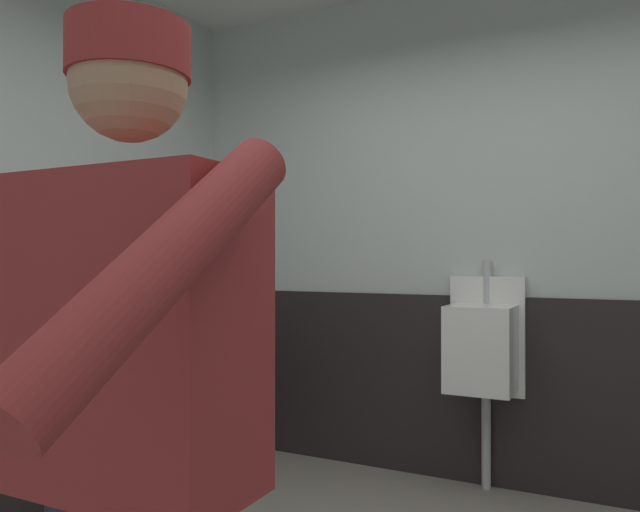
# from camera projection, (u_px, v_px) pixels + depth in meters

# --- Properties ---
(wall_back) EXTENTS (4.46, 0.12, 2.83)m
(wall_back) POSITION_uv_depth(u_px,v_px,m) (499.00, 229.00, 3.38)
(wall_back) COLOR silver
(wall_back) RESTS_ON ground_plane
(wainscot_band_back) EXTENTS (3.86, 0.03, 1.04)m
(wainscot_band_back) POSITION_uv_depth(u_px,v_px,m) (497.00, 391.00, 3.31)
(wainscot_band_back) COLOR black
(wainscot_band_back) RESTS_ON ground_plane
(urinal_solo) EXTENTS (0.40, 0.34, 1.24)m
(urinal_solo) POSITION_uv_depth(u_px,v_px,m) (482.00, 347.00, 3.20)
(urinal_solo) COLOR white
(urinal_solo) RESTS_ON ground_plane
(person) EXTENTS (0.69, 0.60, 1.67)m
(person) POSITION_uv_depth(u_px,v_px,m) (125.00, 402.00, 1.09)
(person) COLOR #2D3342
(person) RESTS_ON ground_plane
(trash_bin) EXTENTS (0.34, 0.34, 0.72)m
(trash_bin) POSITION_uv_depth(u_px,v_px,m) (147.00, 428.00, 3.16)
(trash_bin) COLOR #38383D
(trash_bin) RESTS_ON ground_plane
(hand_dryer) EXTENTS (0.24, 0.23, 0.28)m
(hand_dryer) POSITION_uv_depth(u_px,v_px,m) (30.00, 268.00, 2.78)
(hand_dryer) COLOR silver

